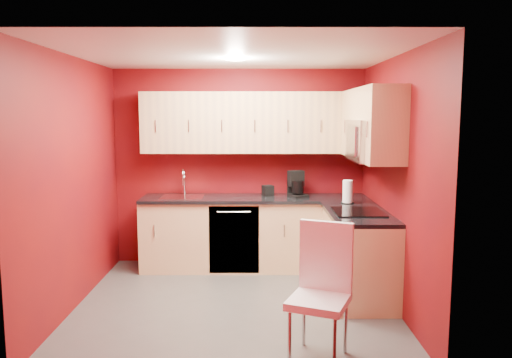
{
  "coord_description": "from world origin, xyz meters",
  "views": [
    {
      "loc": [
        0.2,
        -4.92,
        1.92
      ],
      "look_at": [
        0.21,
        0.55,
        1.22
      ],
      "focal_mm": 35.0,
      "sensor_mm": 36.0,
      "label": 1
    }
  ],
  "objects_px": {
    "dining_chair": "(319,294)",
    "sink": "(183,194)",
    "paper_towel": "(348,192)",
    "coffee_maker": "(298,184)",
    "napkin_holder": "(268,191)",
    "microwave": "(371,140)"
  },
  "relations": [
    {
      "from": "sink",
      "to": "paper_towel",
      "type": "height_order",
      "value": "sink"
    },
    {
      "from": "napkin_holder",
      "to": "sink",
      "type": "bearing_deg",
      "value": -176.02
    },
    {
      "from": "microwave",
      "to": "paper_towel",
      "type": "height_order",
      "value": "microwave"
    },
    {
      "from": "coffee_maker",
      "to": "napkin_holder",
      "type": "xyz_separation_m",
      "value": [
        -0.37,
        0.08,
        -0.09
      ]
    },
    {
      "from": "dining_chair",
      "to": "coffee_maker",
      "type": "bearing_deg",
      "value": 111.91
    },
    {
      "from": "napkin_holder",
      "to": "dining_chair",
      "type": "height_order",
      "value": "dining_chair"
    },
    {
      "from": "sink",
      "to": "paper_towel",
      "type": "bearing_deg",
      "value": -13.12
    },
    {
      "from": "napkin_holder",
      "to": "dining_chair",
      "type": "bearing_deg",
      "value": -82.19
    },
    {
      "from": "sink",
      "to": "paper_towel",
      "type": "relative_size",
      "value": 1.95
    },
    {
      "from": "paper_towel",
      "to": "coffee_maker",
      "type": "bearing_deg",
      "value": 139.62
    },
    {
      "from": "sink",
      "to": "coffee_maker",
      "type": "bearing_deg",
      "value": -0.28
    },
    {
      "from": "coffee_maker",
      "to": "dining_chair",
      "type": "distance_m",
      "value": 2.44
    },
    {
      "from": "napkin_holder",
      "to": "paper_towel",
      "type": "relative_size",
      "value": 0.5
    },
    {
      "from": "dining_chair",
      "to": "sink",
      "type": "bearing_deg",
      "value": 143.23
    },
    {
      "from": "microwave",
      "to": "sink",
      "type": "bearing_deg",
      "value": 154.4
    },
    {
      "from": "dining_chair",
      "to": "napkin_holder",
      "type": "bearing_deg",
      "value": 120.61
    },
    {
      "from": "coffee_maker",
      "to": "napkin_holder",
      "type": "height_order",
      "value": "coffee_maker"
    },
    {
      "from": "sink",
      "to": "coffee_maker",
      "type": "distance_m",
      "value": 1.44
    },
    {
      "from": "sink",
      "to": "dining_chair",
      "type": "distance_m",
      "value": 2.79
    },
    {
      "from": "paper_towel",
      "to": "dining_chair",
      "type": "height_order",
      "value": "paper_towel"
    },
    {
      "from": "coffee_maker",
      "to": "paper_towel",
      "type": "xyz_separation_m",
      "value": [
        0.53,
        -0.45,
        -0.03
      ]
    },
    {
      "from": "paper_towel",
      "to": "dining_chair",
      "type": "relative_size",
      "value": 0.25
    }
  ]
}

